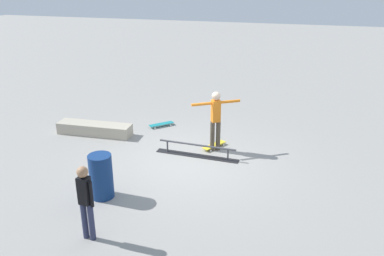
{
  "coord_description": "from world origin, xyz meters",
  "views": [
    {
      "loc": [
        -2.51,
        8.93,
        4.63
      ],
      "look_at": [
        -0.1,
        0.13,
        1.0
      ],
      "focal_mm": 37.09,
      "sensor_mm": 36.0,
      "label": 1
    }
  ],
  "objects": [
    {
      "name": "skater_main",
      "position": [
        -0.48,
        -0.87,
        0.98
      ],
      "size": [
        1.19,
        0.78,
        1.68
      ],
      "rotation": [
        0.0,
        0.0,
        0.56
      ],
      "color": "brown",
      "rests_on": "ground_plane"
    },
    {
      "name": "ground_plane",
      "position": [
        0.0,
        0.0,
        0.0
      ],
      "size": [
        60.0,
        60.0,
        0.0
      ],
      "primitive_type": "plane",
      "color": "gray"
    },
    {
      "name": "skateboard_main",
      "position": [
        -0.42,
        -1.03,
        0.07
      ],
      "size": [
        0.57,
        0.8,
        0.09
      ],
      "rotation": [
        0.0,
        0.0,
        4.2
      ],
      "color": "yellow",
      "rests_on": "ground_plane"
    },
    {
      "name": "skate_ledge",
      "position": [
        3.28,
        -1.02,
        0.17
      ],
      "size": [
        2.28,
        0.62,
        0.35
      ],
      "primitive_type": "cube",
      "rotation": [
        0.0,
        0.0,
        0.04
      ],
      "color": "#B2A893",
      "rests_on": "ground_plane"
    },
    {
      "name": "bystander_black_shirt",
      "position": [
        0.93,
        3.55,
        0.84
      ],
      "size": [
        0.34,
        0.2,
        1.49
      ],
      "rotation": [
        0.0,
        0.0,
        3.04
      ],
      "color": "#2D3351",
      "rests_on": "ground_plane"
    },
    {
      "name": "loose_skateboard_teal",
      "position": [
        1.55,
        -2.18,
        0.07
      ],
      "size": [
        0.72,
        0.7,
        0.09
      ],
      "rotation": [
        0.0,
        0.0,
        0.76
      ],
      "color": "teal",
      "rests_on": "ground_plane"
    },
    {
      "name": "grind_rail",
      "position": [
        -0.1,
        -0.37,
        0.15
      ],
      "size": [
        2.29,
        0.36,
        0.35
      ],
      "rotation": [
        0.0,
        0.0,
        -0.05
      ],
      "color": "black",
      "rests_on": "ground_plane"
    },
    {
      "name": "trash_bin",
      "position": [
        1.38,
        2.16,
        0.5
      ],
      "size": [
        0.51,
        0.51,
        1.0
      ],
      "primitive_type": "cylinder",
      "color": "navy",
      "rests_on": "ground_plane"
    }
  ]
}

